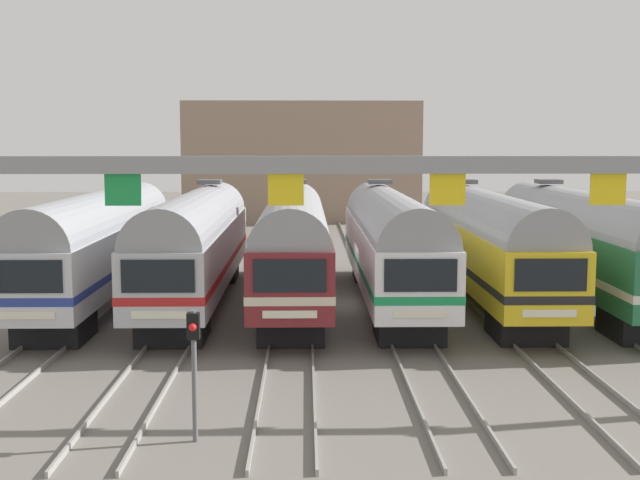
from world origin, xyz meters
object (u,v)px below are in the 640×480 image
(commuter_train_silver, at_px, (99,242))
(yard_signal_mast, at_px, (194,351))
(commuter_train_stainless, at_px, (197,241))
(commuter_train_green, at_px, (582,240))
(commuter_train_yellow, at_px, (487,241))
(catenary_gantry, at_px, (367,201))
(commuter_train_white, at_px, (390,241))
(commuter_train_maroon, at_px, (294,241))

(commuter_train_silver, distance_m, yard_signal_mast, 17.10)
(commuter_train_stainless, height_order, commuter_train_green, same)
(commuter_train_yellow, xyz_separation_m, catenary_gantry, (-6.12, -13.50, 2.66))
(commuter_train_white, bearing_deg, catenary_gantry, -98.59)
(catenary_gantry, bearing_deg, commuter_train_yellow, 65.62)
(commuter_train_yellow, bearing_deg, commuter_train_green, 0.00)
(commuter_train_silver, height_order, commuter_train_yellow, same)
(catenary_gantry, bearing_deg, commuter_train_silver, 127.07)
(commuter_train_maroon, relative_size, commuter_train_green, 1.00)
(commuter_train_maroon, bearing_deg, commuter_train_yellow, 0.00)
(commuter_train_silver, xyz_separation_m, commuter_train_green, (20.40, 0.00, 0.00))
(commuter_train_white, height_order, commuter_train_yellow, same)
(commuter_train_silver, distance_m, commuter_train_maroon, 8.16)
(commuter_train_silver, distance_m, commuter_train_stainless, 4.08)
(yard_signal_mast, bearing_deg, catenary_gantry, 31.12)
(commuter_train_green, height_order, yard_signal_mast, commuter_train_green)
(commuter_train_maroon, relative_size, yard_signal_mast, 5.92)
(commuter_train_white, bearing_deg, commuter_train_green, 0.00)
(commuter_train_white, xyz_separation_m, commuter_train_green, (8.16, 0.00, 0.00))
(commuter_train_stainless, xyz_separation_m, catenary_gantry, (6.12, -13.50, 2.66))
(catenary_gantry, bearing_deg, yard_signal_mast, -148.88)
(commuter_train_maroon, xyz_separation_m, catenary_gantry, (2.04, -13.50, 2.66))
(commuter_train_green, distance_m, yard_signal_mast, 21.42)
(commuter_train_maroon, distance_m, yard_signal_mast, 16.10)
(commuter_train_silver, relative_size, commuter_train_green, 1.00)
(commuter_train_maroon, distance_m, commuter_train_white, 4.08)
(catenary_gantry, bearing_deg, commuter_train_maroon, 98.59)
(commuter_train_maroon, height_order, commuter_train_yellow, same)
(commuter_train_green, bearing_deg, commuter_train_maroon, 180.00)
(yard_signal_mast, bearing_deg, commuter_train_yellow, 57.43)
(commuter_train_green, bearing_deg, commuter_train_silver, 180.00)
(commuter_train_stainless, relative_size, yard_signal_mast, 5.92)
(commuter_train_maroon, height_order, commuter_train_green, same)
(commuter_train_silver, bearing_deg, commuter_train_maroon, 0.00)
(commuter_train_silver, relative_size, commuter_train_stainless, 1.00)
(catenary_gantry, bearing_deg, commuter_train_green, 52.93)
(commuter_train_silver, xyz_separation_m, yard_signal_mast, (6.12, -15.96, -0.56))
(commuter_train_yellow, distance_m, yard_signal_mast, 18.95)
(catenary_gantry, bearing_deg, commuter_train_white, 81.41)
(yard_signal_mast, bearing_deg, commuter_train_white, 69.03)
(commuter_train_silver, xyz_separation_m, commuter_train_yellow, (16.32, 0.00, 0.00))
(commuter_train_silver, height_order, yard_signal_mast, commuter_train_silver)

